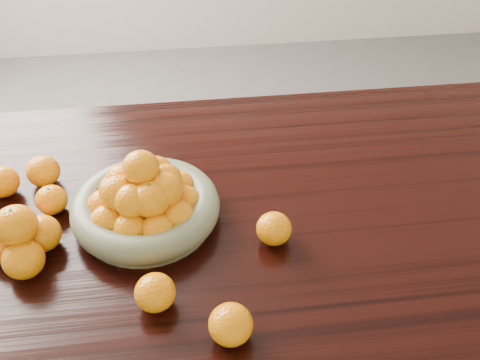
{
  "coord_description": "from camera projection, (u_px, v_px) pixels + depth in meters",
  "views": [
    {
      "loc": [
        -0.09,
        -1.0,
        1.63
      ],
      "look_at": [
        0.03,
        -0.02,
        0.83
      ],
      "focal_mm": 40.0,
      "sensor_mm": 36.0,
      "label": 1
    }
  ],
  "objects": [
    {
      "name": "fruit_bowl",
      "position": [
        145.0,
        201.0,
        1.24
      ],
      "size": [
        0.35,
        0.35,
        0.19
      ],
      "rotation": [
        0.0,
        0.0,
        -0.22
      ],
      "color": "#697052",
      "rests_on": "dining_table"
    },
    {
      "name": "orange_pyramid",
      "position": [
        21.0,
        240.0,
        1.14
      ],
      "size": [
        0.17,
        0.16,
        0.14
      ],
      "rotation": [
        0.0,
        0.0,
        0.21
      ],
      "color": "#F99607",
      "rests_on": "dining_table"
    },
    {
      "name": "loose_orange_0",
      "position": [
        51.0,
        200.0,
        1.28
      ],
      "size": [
        0.08,
        0.08,
        0.07
      ],
      "primitive_type": "ellipsoid",
      "color": "#F99607",
      "rests_on": "dining_table"
    },
    {
      "name": "dining_table",
      "position": [
        227.0,
        227.0,
        1.38
      ],
      "size": [
        2.0,
        1.0,
        0.75
      ],
      "color": "black",
      "rests_on": "ground"
    },
    {
      "name": "loose_orange_5",
      "position": [
        2.0,
        182.0,
        1.33
      ],
      "size": [
        0.08,
        0.08,
        0.08
      ],
      "primitive_type": "ellipsoid",
      "color": "#F99607",
      "rests_on": "dining_table"
    },
    {
      "name": "loose_orange_3",
      "position": [
        43.0,
        171.0,
        1.36
      ],
      "size": [
        0.09,
        0.09,
        0.08
      ],
      "primitive_type": "ellipsoid",
      "color": "#F99607",
      "rests_on": "dining_table"
    },
    {
      "name": "loose_orange_2",
      "position": [
        155.0,
        292.0,
        1.06
      ],
      "size": [
        0.08,
        0.08,
        0.08
      ],
      "primitive_type": "ellipsoid",
      "color": "#F99607",
      "rests_on": "dining_table"
    },
    {
      "name": "loose_orange_1",
      "position": [
        231.0,
        324.0,
        1.0
      ],
      "size": [
        0.09,
        0.09,
        0.08
      ],
      "primitive_type": "ellipsoid",
      "color": "#F99607",
      "rests_on": "dining_table"
    },
    {
      "name": "loose_orange_4",
      "position": [
        274.0,
        229.0,
        1.2
      ],
      "size": [
        0.08,
        0.08,
        0.08
      ],
      "primitive_type": "ellipsoid",
      "color": "#F99607",
      "rests_on": "dining_table"
    }
  ]
}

